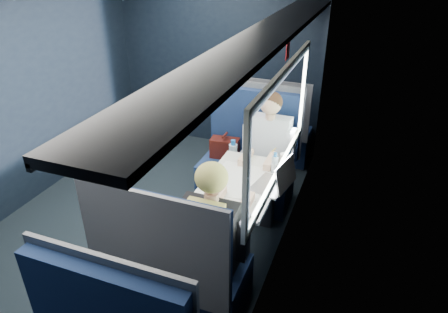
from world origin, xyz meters
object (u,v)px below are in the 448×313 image
at_px(seat_row_front, 270,132).
at_px(bottle_small, 275,164).
at_px(laptop, 277,180).
at_px(seat_bay_far, 176,271).
at_px(seat_bay_near, 247,163).
at_px(woman, 215,232).
at_px(cup, 284,159).
at_px(man, 267,150).
at_px(table, 238,188).

xyz_separation_m(seat_row_front, bottle_small, (0.44, -1.55, 0.42)).
bearing_deg(laptop, seat_row_front, 106.36).
bearing_deg(laptop, seat_bay_far, -120.93).
xyz_separation_m(seat_bay_far, laptop, (0.53, 0.88, 0.40)).
bearing_deg(seat_row_front, bottle_small, -74.16).
bearing_deg(seat_bay_far, seat_bay_near, 90.32).
bearing_deg(seat_bay_near, bottle_small, -54.52).
xyz_separation_m(seat_row_front, woman, (0.25, -2.50, 0.32)).
xyz_separation_m(seat_bay_near, woman, (0.26, -1.58, 0.31)).
xyz_separation_m(seat_row_front, cup, (0.48, -1.36, 0.38)).
bearing_deg(bottle_small, cup, 78.83).
distance_m(seat_row_front, man, 1.17).
bearing_deg(seat_bay_far, woman, 33.82).
relative_size(table, seat_bay_near, 0.79).
bearing_deg(man, laptop, -68.32).
xyz_separation_m(man, woman, (0.00, -1.41, 0.01)).
relative_size(seat_row_front, cup, 11.71).
relative_size(woman, cup, 13.34).
relative_size(seat_row_front, laptop, 2.98).
bearing_deg(man, seat_bay_far, -99.03).
relative_size(man, bottle_small, 6.59).
bearing_deg(table, cup, 55.93).
bearing_deg(woman, bottle_small, 78.63).
relative_size(table, seat_row_front, 0.86).
distance_m(laptop, cup, 0.44).
distance_m(seat_row_front, bottle_small, 1.67).
bearing_deg(laptop, man, 111.68).
height_order(seat_bay_near, woman, woman).
distance_m(man, laptop, 0.75).
bearing_deg(laptop, table, -179.39).
xyz_separation_m(table, laptop, (0.34, 0.00, 0.15)).
xyz_separation_m(table, bottle_small, (0.26, 0.24, 0.17)).
bearing_deg(cup, man, 131.64).
relative_size(table, seat_bay_far, 0.79).
xyz_separation_m(table, seat_bay_near, (-0.19, 0.87, -0.24)).
height_order(seat_bay_near, cup, seat_bay_near).
bearing_deg(bottle_small, laptop, -70.28).
distance_m(man, woman, 1.41).
bearing_deg(table, man, 84.48).
xyz_separation_m(laptop, cup, (-0.05, 0.44, -0.02)).
relative_size(seat_bay_near, seat_row_front, 1.09).
relative_size(seat_bay_far, man, 0.95).
xyz_separation_m(seat_row_front, laptop, (0.53, -1.79, 0.40)).
bearing_deg(woman, man, 90.00).
bearing_deg(woman, table, 95.45).
xyz_separation_m(seat_bay_far, bottle_small, (0.44, 1.12, 0.41)).
bearing_deg(seat_bay_near, laptop, -58.37).
bearing_deg(seat_row_front, laptop, -73.64).
relative_size(woman, laptop, 3.40).
xyz_separation_m(table, cup, (0.30, 0.44, 0.13)).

